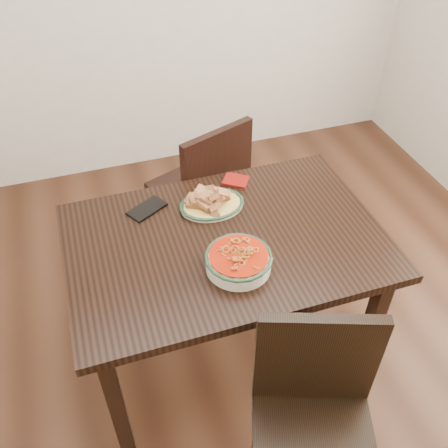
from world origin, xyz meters
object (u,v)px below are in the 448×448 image
object	(u,v)px
chair_near	(314,413)
noodle_bowl	(239,259)
fish_plate	(212,199)
smartphone	(147,209)
dining_table	(225,254)
chair_far	(205,186)

from	to	relation	value
chair_near	noodle_bowl	distance (m)	0.60
fish_plate	noodle_bowl	distance (m)	0.37
noodle_bowl	smartphone	xyz separation A→B (m)	(-0.26, 0.44, -0.04)
dining_table	chair_near	distance (m)	0.71
fish_plate	chair_near	bearing A→B (deg)	-84.22
dining_table	noodle_bowl	xyz separation A→B (m)	(-0.00, -0.17, 0.13)
chair_far	chair_near	distance (m)	1.35
fish_plate	noodle_bowl	xyz separation A→B (m)	(-0.01, -0.37, -0.00)
dining_table	fish_plate	bearing A→B (deg)	88.08
chair_far	smartphone	distance (m)	0.60
chair_near	fish_plate	size ratio (longest dim) A/B	3.23
fish_plate	smartphone	distance (m)	0.28
dining_table	noodle_bowl	size ratio (longest dim) A/B	4.96
dining_table	fish_plate	size ratio (longest dim) A/B	4.66
noodle_bowl	smartphone	size ratio (longest dim) A/B	1.56
chair_near	dining_table	bearing A→B (deg)	117.77
fish_plate	noodle_bowl	bearing A→B (deg)	-91.75
chair_far	smartphone	world-z (taller)	chair_far
chair_far	smartphone	bearing A→B (deg)	25.61
chair_far	noodle_bowl	xyz separation A→B (m)	(-0.11, -0.84, 0.29)
chair_far	smartphone	xyz separation A→B (m)	(-0.37, -0.40, 0.26)
chair_near	smartphone	xyz separation A→B (m)	(-0.36, 0.96, 0.26)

